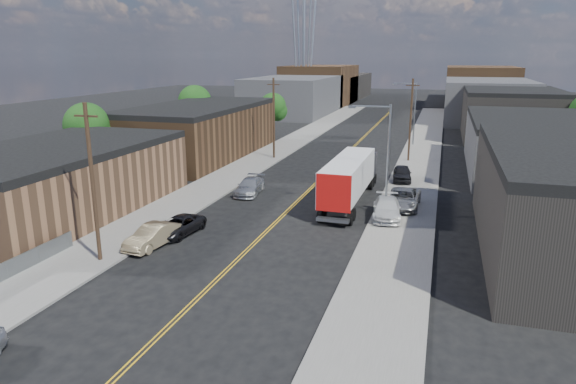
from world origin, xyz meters
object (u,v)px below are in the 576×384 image
Objects in this scene: semi_truck at (351,175)px; car_ahead_truck at (347,160)px; car_left_d at (250,186)px; car_right_lot_a at (404,199)px; car_left_c at (178,226)px; car_left_b at (152,236)px; car_right_lot_b at (387,208)px; car_right_lot_c at (402,173)px.

semi_truck is 14.91m from car_ahead_truck.
car_left_d is (-9.50, -0.50, -1.60)m from semi_truck.
car_right_lot_a is 1.14× the size of car_ahead_truck.
semi_truck is 16.45m from car_left_c.
car_left_b is at bearing -124.70° from semi_truck.
car_right_lot_a is (14.25, -0.86, 0.19)m from car_left_d.
car_right_lot_c reaches higher than car_right_lot_b.
semi_truck is at bearing 122.57° from car_right_lot_b.
car_left_b reaches higher than car_ahead_truck.
car_left_c is at bearing -106.95° from car_ahead_truck.
car_left_b is 0.91× the size of car_left_d.
car_left_c is at bearing -129.89° from car_right_lot_c.
car_right_lot_c is at bearing 96.46° from car_right_lot_a.
semi_truck is at bearing -79.98° from car_ahead_truck.
car_right_lot_a is at bearing -90.48° from car_right_lot_c.
car_ahead_truck is (-3.00, 14.51, -1.65)m from semi_truck.
semi_truck is 2.98× the size of car_right_lot_b.
car_ahead_truck is (-7.75, 15.87, -0.25)m from car_right_lot_a.
car_right_lot_b is 1.16× the size of car_right_lot_c.
car_right_lot_c reaches higher than car_ahead_truck.
semi_truck is at bearing 165.11° from car_right_lot_a.
car_right_lot_c is at bearing 65.91° from car_left_b.
car_right_lot_b is (14.60, 10.72, 0.15)m from car_left_b.
car_right_lot_b is at bearing 36.59° from car_left_c.
car_left_c is 0.93× the size of car_left_d.
car_right_lot_a reaches higher than car_ahead_truck.
car_right_lot_b is (3.70, -4.62, -1.42)m from semi_truck.
semi_truck is 2.80× the size of car_right_lot_a.
car_left_c is at bearing -156.59° from car_right_lot_b.
car_right_lot_a is (15.65, 13.97, 0.17)m from car_left_b.
car_right_lot_a is 17.66m from car_ahead_truck.
car_left_b is at bearing -93.12° from car_left_c.
car_ahead_truck is at bearing 82.85° from car_left_b.
car_left_b reaches higher than car_left_c.
car_ahead_truck reaches higher than car_left_c.
car_left_d is 14.27m from car_right_lot_a.
car_left_c is at bearing 87.51° from car_left_b.
semi_truck is 9.39m from car_right_lot_c.
car_left_c is at bearing -99.26° from car_left_d.
car_left_c is 0.96× the size of car_ahead_truck.
car_right_lot_a is at bearing -65.65° from car_ahead_truck.
semi_truck reaches higher than car_right_lot_a.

